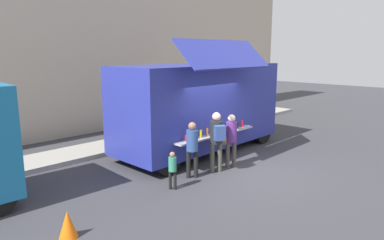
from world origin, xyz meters
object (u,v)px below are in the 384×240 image
food_truck_main (200,105)px  customer_mid_with_backpack (217,136)px  trash_bin (228,115)px  customer_rear_waiting (192,145)px  child_near_queue (172,167)px  traffic_cone_orange (68,224)px  customer_front_ordering (231,136)px

food_truck_main → customer_mid_with_backpack: size_ratio=3.57×
trash_bin → customer_rear_waiting: bearing=-148.7°
child_near_queue → trash_bin: bearing=-2.9°
traffic_cone_orange → child_near_queue: bearing=6.4°
trash_bin → food_truck_main: bearing=-152.5°
customer_rear_waiting → child_near_queue: (-0.97, -0.24, -0.36)m
food_truck_main → traffic_cone_orange: size_ratio=11.70×
traffic_cone_orange → child_near_queue: (3.03, 0.34, 0.33)m
trash_bin → child_near_queue: (-7.59, -4.27, 0.14)m
customer_rear_waiting → traffic_cone_orange: bearing=135.3°
food_truck_main → customer_rear_waiting: food_truck_main is taller
food_truck_main → traffic_cone_orange: food_truck_main is taller
traffic_cone_orange → customer_mid_with_backpack: bearing=4.5°
customer_mid_with_backpack → child_near_queue: customer_mid_with_backpack is taller
trash_bin → customer_rear_waiting: 7.77m
traffic_cone_orange → customer_mid_with_backpack: 4.90m
traffic_cone_orange → trash_bin: (10.62, 4.61, 0.19)m
trash_bin → customer_mid_with_backpack: (-5.80, -4.23, 0.64)m
traffic_cone_orange → customer_rear_waiting: 4.09m
food_truck_main → customer_mid_with_backpack: (-1.33, -1.91, -0.58)m
child_near_queue → traffic_cone_orange: bearing=154.1°
traffic_cone_orange → customer_front_ordering: (5.50, 0.39, 0.71)m
trash_bin → child_near_queue: size_ratio=0.92×
customer_rear_waiting → child_near_queue: customer_rear_waiting is taller
customer_rear_waiting → customer_mid_with_backpack: bearing=-66.3°
trash_bin → traffic_cone_orange: bearing=-156.5°
food_truck_main → child_near_queue: (-3.12, -1.95, -1.08)m
trash_bin → customer_front_ordering: customer_front_ordering is taller
child_near_queue → customer_front_ordering: bearing=-31.0°
customer_front_ordering → food_truck_main: bearing=10.8°
customer_mid_with_backpack → customer_front_ordering: bearing=-60.0°
food_truck_main → trash_bin: bearing=26.7°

